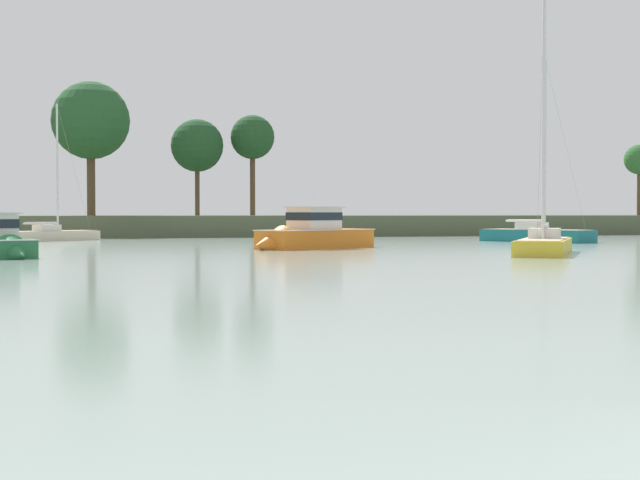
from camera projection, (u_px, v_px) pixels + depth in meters
name	position (u px, v px, depth m)	size (l,w,h in m)	color
far_shore_bank	(134.00, 223.00, 113.31)	(239.33, 59.82, 2.00)	#4C563D
cruiser_orange	(307.00, 239.00, 59.15)	(9.39, 7.23, 4.54)	orange
sailboat_cream	(51.00, 238.00, 75.69)	(7.79, 6.84, 11.59)	beige
sailboat_yellow	(544.00, 249.00, 51.14)	(7.06, 9.19, 14.74)	gold
sailboat_teal	(536.00, 238.00, 73.16)	(6.49, 9.31, 14.72)	#196B70
shore_tree_right	(639.00, 160.00, 103.21)	(3.27, 3.27, 7.76)	brown
shore_tree_far_left	(197.00, 146.00, 96.15)	(5.36, 5.36, 9.82)	brown
shore_tree_center_left	(91.00, 121.00, 94.34)	(7.77, 7.77, 13.41)	brown
shore_tree_left_mid	(252.00, 138.00, 97.54)	(4.55, 4.55, 10.38)	brown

